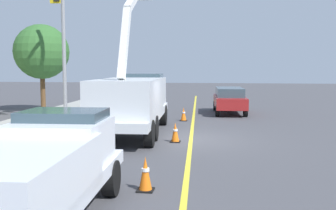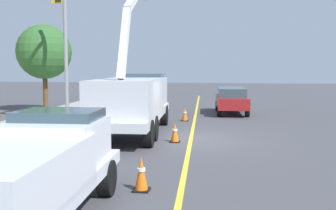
{
  "view_description": "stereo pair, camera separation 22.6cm",
  "coord_description": "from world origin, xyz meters",
  "px_view_note": "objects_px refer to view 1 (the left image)",
  "views": [
    {
      "loc": [
        -15.75,
        -1.32,
        3.0
      ],
      "look_at": [
        0.46,
        1.03,
        1.4
      ],
      "focal_mm": 41.01,
      "sensor_mm": 36.0,
      "label": 1
    },
    {
      "loc": [
        -15.72,
        -1.54,
        3.0
      ],
      "look_at": [
        0.46,
        1.03,
        1.4
      ],
      "focal_mm": 41.01,
      "sensor_mm": 36.0,
      "label": 2
    }
  ],
  "objects_px": {
    "utility_bucket_truck": "(133,98)",
    "traffic_signal_mast": "(52,11)",
    "service_pickup_truck": "(37,169)",
    "traffic_cone_mid_front": "(145,174)",
    "traffic_cone_mid_rear": "(175,133)",
    "passing_minivan": "(229,99)",
    "traffic_cone_trailing": "(184,114)"
  },
  "relations": [
    {
      "from": "utility_bucket_truck",
      "to": "traffic_cone_mid_front",
      "type": "bearing_deg",
      "value": -164.6
    },
    {
      "from": "traffic_cone_mid_front",
      "to": "traffic_signal_mast",
      "type": "bearing_deg",
      "value": 33.94
    },
    {
      "from": "passing_minivan",
      "to": "traffic_cone_mid_front",
      "type": "xyz_separation_m",
      "value": [
        -16.43,
        2.25,
        -0.55
      ]
    },
    {
      "from": "traffic_cone_mid_front",
      "to": "traffic_cone_mid_rear",
      "type": "height_order",
      "value": "traffic_cone_mid_front"
    },
    {
      "from": "passing_minivan",
      "to": "traffic_cone_trailing",
      "type": "xyz_separation_m",
      "value": [
        -3.97,
        2.61,
        -0.6
      ]
    },
    {
      "from": "traffic_cone_mid_rear",
      "to": "traffic_cone_trailing",
      "type": "distance_m",
      "value": 6.27
    },
    {
      "from": "traffic_cone_mid_rear",
      "to": "traffic_signal_mast",
      "type": "relative_size",
      "value": 0.09
    },
    {
      "from": "utility_bucket_truck",
      "to": "traffic_cone_mid_front",
      "type": "relative_size",
      "value": 9.78
    },
    {
      "from": "traffic_cone_mid_front",
      "to": "traffic_cone_mid_rear",
      "type": "distance_m",
      "value": 6.2
    },
    {
      "from": "utility_bucket_truck",
      "to": "traffic_cone_mid_rear",
      "type": "bearing_deg",
      "value": -129.77
    },
    {
      "from": "utility_bucket_truck",
      "to": "passing_minivan",
      "type": "distance_m",
      "value": 9.56
    },
    {
      "from": "service_pickup_truck",
      "to": "passing_minivan",
      "type": "xyz_separation_m",
      "value": [
        18.84,
        -3.79,
        -0.15
      ]
    },
    {
      "from": "service_pickup_truck",
      "to": "passing_minivan",
      "type": "relative_size",
      "value": 1.17
    },
    {
      "from": "passing_minivan",
      "to": "traffic_cone_mid_rear",
      "type": "distance_m",
      "value": 10.5
    },
    {
      "from": "passing_minivan",
      "to": "traffic_cone_trailing",
      "type": "relative_size",
      "value": 6.41
    },
    {
      "from": "utility_bucket_truck",
      "to": "passing_minivan",
      "type": "height_order",
      "value": "utility_bucket_truck"
    },
    {
      "from": "traffic_cone_mid_rear",
      "to": "traffic_cone_trailing",
      "type": "relative_size",
      "value": 1.04
    },
    {
      "from": "traffic_cone_trailing",
      "to": "traffic_signal_mast",
      "type": "xyz_separation_m",
      "value": [
        -1.71,
        6.87,
        5.62
      ]
    },
    {
      "from": "service_pickup_truck",
      "to": "traffic_cone_mid_rear",
      "type": "relative_size",
      "value": 7.18
    },
    {
      "from": "utility_bucket_truck",
      "to": "traffic_cone_mid_front",
      "type": "distance_m",
      "value": 8.38
    },
    {
      "from": "passing_minivan",
      "to": "traffic_cone_mid_front",
      "type": "bearing_deg",
      "value": 172.22
    },
    {
      "from": "traffic_cone_trailing",
      "to": "utility_bucket_truck",
      "type": "bearing_deg",
      "value": 157.64
    },
    {
      "from": "utility_bucket_truck",
      "to": "traffic_cone_trailing",
      "type": "bearing_deg",
      "value": -22.36
    },
    {
      "from": "passing_minivan",
      "to": "traffic_cone_trailing",
      "type": "distance_m",
      "value": 4.79
    },
    {
      "from": "traffic_cone_mid_rear",
      "to": "passing_minivan",
      "type": "bearing_deg",
      "value": -12.63
    },
    {
      "from": "passing_minivan",
      "to": "traffic_cone_mid_rear",
      "type": "bearing_deg",
      "value": 167.37
    },
    {
      "from": "traffic_cone_mid_front",
      "to": "traffic_cone_mid_rear",
      "type": "xyz_separation_m",
      "value": [
        6.2,
        0.05,
        -0.03
      ]
    },
    {
      "from": "traffic_cone_trailing",
      "to": "passing_minivan",
      "type": "bearing_deg",
      "value": -33.3
    },
    {
      "from": "traffic_cone_trailing",
      "to": "traffic_signal_mast",
      "type": "height_order",
      "value": "traffic_signal_mast"
    },
    {
      "from": "service_pickup_truck",
      "to": "traffic_cone_mid_front",
      "type": "bearing_deg",
      "value": -32.79
    },
    {
      "from": "traffic_signal_mast",
      "to": "traffic_cone_mid_rear",
      "type": "bearing_deg",
      "value": -122.33
    },
    {
      "from": "utility_bucket_truck",
      "to": "traffic_signal_mast",
      "type": "distance_m",
      "value": 7.22
    }
  ]
}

